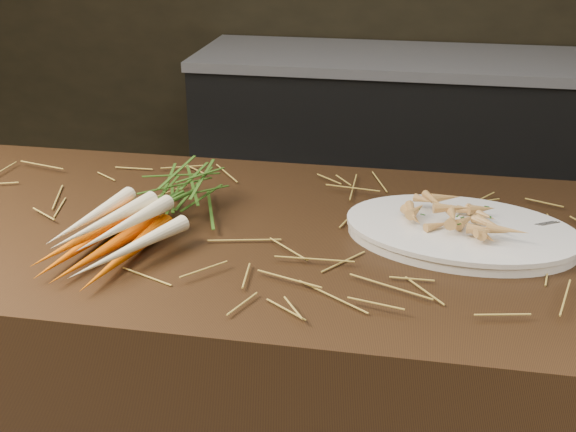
% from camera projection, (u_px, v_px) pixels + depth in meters
% --- Properties ---
extents(main_counter, '(2.40, 0.70, 0.90)m').
position_uv_depth(main_counter, '(237.00, 424.00, 1.48)').
color(main_counter, black).
rests_on(main_counter, ground).
extents(back_counter, '(1.82, 0.62, 0.84)m').
position_uv_depth(back_counter, '(410.00, 152.00, 3.13)').
color(back_counter, black).
rests_on(back_counter, ground).
extents(straw_bedding, '(1.40, 0.60, 0.02)m').
position_uv_depth(straw_bedding, '(229.00, 222.00, 1.30)').
color(straw_bedding, '#A4893B').
rests_on(straw_bedding, main_counter).
extents(root_veg_bunch, '(0.25, 0.49, 0.09)m').
position_uv_depth(root_veg_bunch, '(154.00, 205.00, 1.28)').
color(root_veg_bunch, '#C74C07').
rests_on(root_veg_bunch, main_counter).
extents(serving_platter, '(0.43, 0.32, 0.02)m').
position_uv_depth(serving_platter, '(460.00, 234.00, 1.25)').
color(serving_platter, white).
rests_on(serving_platter, main_counter).
extents(roasted_veg_heap, '(0.21, 0.17, 0.04)m').
position_uv_depth(roasted_veg_heap, '(462.00, 217.00, 1.24)').
color(roasted_veg_heap, '#A06A32').
rests_on(roasted_veg_heap, serving_platter).
extents(serving_fork, '(0.13, 0.09, 0.00)m').
position_uv_depth(serving_fork, '(546.00, 243.00, 1.19)').
color(serving_fork, silver).
rests_on(serving_fork, serving_platter).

